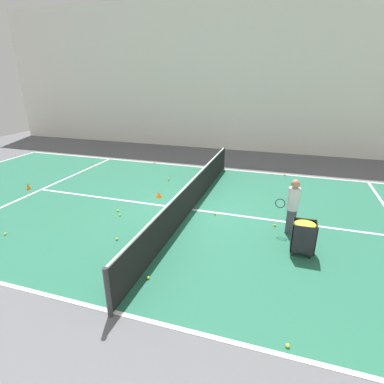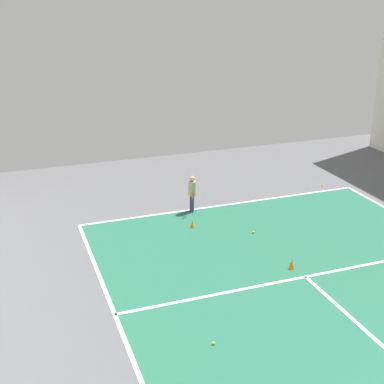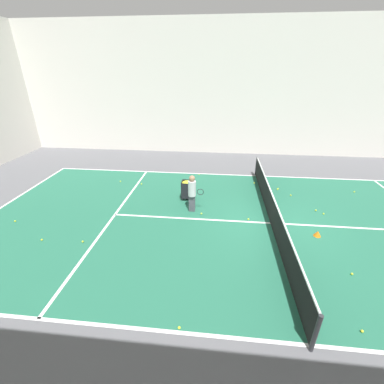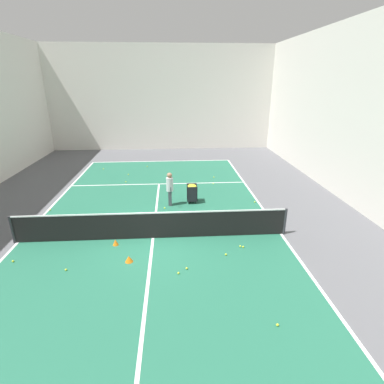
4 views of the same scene
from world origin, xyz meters
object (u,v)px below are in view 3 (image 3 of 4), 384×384
object	(u,v)px
coach_at_net	(192,191)
training_cone_0	(317,234)
ball_cart	(188,187)
tennis_net	(272,211)

from	to	relation	value
coach_at_net	training_cone_0	bearing A→B (deg)	-15.33
coach_at_net	training_cone_0	world-z (taller)	coach_at_net
coach_at_net	ball_cart	size ratio (longest dim) A/B	1.79
ball_cart	training_cone_0	world-z (taller)	ball_cart
ball_cart	training_cone_0	distance (m)	5.63
tennis_net	training_cone_0	bearing A→B (deg)	-114.56
tennis_net	training_cone_0	world-z (taller)	tennis_net
tennis_net	ball_cart	bearing A→B (deg)	63.68
coach_at_net	ball_cart	world-z (taller)	coach_at_net
coach_at_net	ball_cart	xyz separation A→B (m)	(1.08, 0.31, -0.30)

